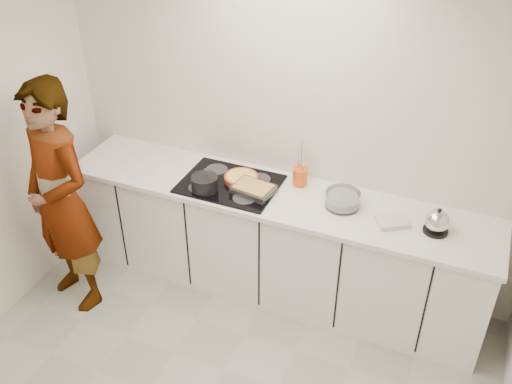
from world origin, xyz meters
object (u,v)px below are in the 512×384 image
at_px(baking_dish, 253,189).
at_px(utensil_crock, 300,177).
at_px(cook, 61,200).
at_px(mixing_bowl, 343,200).
at_px(tart_dish, 241,178).
at_px(saucepan, 205,183).
at_px(hob, 230,184).
at_px(kettle, 437,222).

relative_size(baking_dish, utensil_crock, 2.32).
bearing_deg(baking_dish, cook, -153.38).
relative_size(mixing_bowl, cook, 0.17).
bearing_deg(baking_dish, tart_dish, 143.13).
relative_size(baking_dish, mixing_bowl, 1.03).
bearing_deg(saucepan, hob, 48.20).
distance_m(tart_dish, saucepan, 0.29).
height_order(saucepan, cook, cook).
xyz_separation_m(hob, baking_dish, (0.21, -0.05, 0.04)).
distance_m(baking_dish, utensil_crock, 0.37).
relative_size(kettle, utensil_crock, 1.38).
xyz_separation_m(hob, kettle, (1.50, 0.01, 0.07)).
height_order(tart_dish, cook, cook).
bearing_deg(utensil_crock, baking_dish, -136.84).
relative_size(saucepan, baking_dish, 0.81).
distance_m(tart_dish, baking_dish, 0.18).
height_order(hob, cook, cook).
bearing_deg(mixing_bowl, kettle, -3.98).
relative_size(hob, kettle, 3.80).
height_order(tart_dish, mixing_bowl, mixing_bowl).
distance_m(utensil_crock, cook, 1.75).
xyz_separation_m(hob, mixing_bowl, (0.85, 0.05, 0.05)).
height_order(utensil_crock, cook, cook).
bearing_deg(mixing_bowl, baking_dish, -171.19).
relative_size(baking_dish, cook, 0.17).
height_order(hob, mixing_bowl, mixing_bowl).
distance_m(baking_dish, kettle, 1.29).
relative_size(tart_dish, cook, 0.18).
bearing_deg(baking_dish, kettle, 2.38).
distance_m(baking_dish, cook, 1.39).
xyz_separation_m(saucepan, kettle, (1.64, 0.16, 0.01)).
distance_m(baking_dish, mixing_bowl, 0.65).
bearing_deg(utensil_crock, cook, -149.93).
height_order(tart_dish, saucepan, saucepan).
relative_size(tart_dish, kettle, 1.71).
bearing_deg(tart_dish, saucepan, -132.78).
distance_m(saucepan, mixing_bowl, 1.00).
relative_size(tart_dish, utensil_crock, 2.36).
bearing_deg(hob, saucepan, -131.80).
xyz_separation_m(kettle, cook, (-2.53, -0.68, -0.08)).
bearing_deg(hob, baking_dish, -12.27).
bearing_deg(mixing_bowl, saucepan, -168.38).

